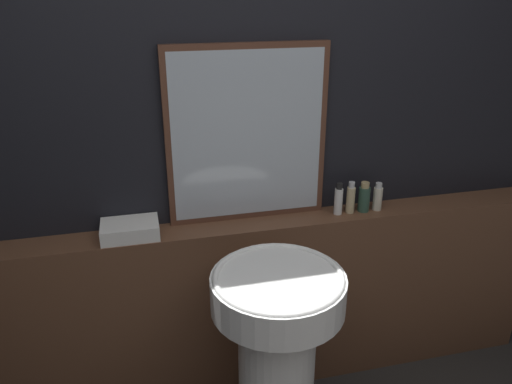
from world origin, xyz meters
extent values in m
cube|color=black|center=(0.00, 1.61, 1.25)|extent=(8.00, 0.06, 2.50)
cube|color=brown|center=(0.00, 1.49, 0.44)|extent=(2.85, 0.17, 0.88)
cylinder|color=white|center=(-0.02, 1.07, 0.37)|extent=(0.30, 0.30, 0.74)
cylinder|color=white|center=(-0.02, 1.07, 0.80)|extent=(0.50, 0.50, 0.13)
torus|color=white|center=(-0.02, 1.07, 0.87)|extent=(0.49, 0.49, 0.02)
cube|color=#563323|center=(-0.02, 1.56, 1.26)|extent=(0.69, 0.03, 0.76)
cube|color=#B2BCC6|center=(-0.02, 1.55, 1.26)|extent=(0.64, 0.02, 0.71)
cube|color=white|center=(-0.54, 1.49, 0.91)|extent=(0.24, 0.16, 0.06)
cylinder|color=white|center=(0.38, 1.49, 0.94)|extent=(0.04, 0.04, 0.12)
cylinder|color=black|center=(0.38, 1.49, 1.02)|extent=(0.03, 0.03, 0.03)
cylinder|color=#C6B284|center=(0.44, 1.49, 0.94)|extent=(0.04, 0.04, 0.12)
cylinder|color=silver|center=(0.44, 1.49, 1.02)|extent=(0.03, 0.03, 0.03)
cylinder|color=#2D4C3D|center=(0.51, 1.49, 0.94)|extent=(0.05, 0.05, 0.12)
cylinder|color=tan|center=(0.51, 1.49, 1.01)|extent=(0.04, 0.04, 0.03)
cylinder|color=beige|center=(0.58, 1.49, 0.94)|extent=(0.04, 0.04, 0.11)
cylinder|color=silver|center=(0.58, 1.49, 1.00)|extent=(0.03, 0.03, 0.02)
camera|label=1|loc=(-0.47, -0.42, 1.86)|focal=35.00mm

